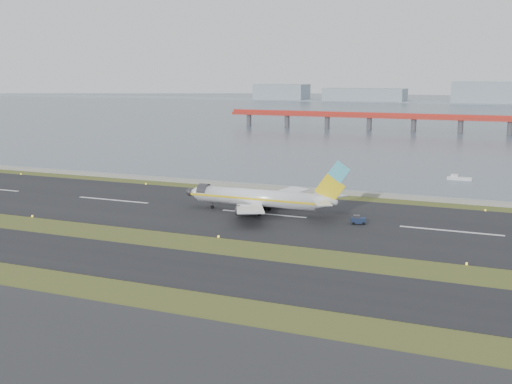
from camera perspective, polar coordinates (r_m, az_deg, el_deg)
ground at (r=115.61m, az=-5.01°, el=-4.94°), size 1000.00×1000.00×0.00m
taxiway_strip at (r=105.60m, az=-8.09°, el=-6.48°), size 1000.00×18.00×0.10m
runway_strip at (r=141.96m, az=0.68°, el=-1.97°), size 1000.00×45.00×0.10m
seawall at (r=169.46m, az=4.55°, el=0.20°), size 1000.00×2.50×1.00m
bay_water at (r=561.51m, az=17.77°, el=6.88°), size 1400.00×800.00×1.30m
red_pier at (r=350.50m, az=17.76°, el=6.18°), size 260.00×5.00×10.20m
far_shoreline at (r=719.67m, az=20.14°, el=7.91°), size 1400.00×80.00×60.50m
airliner at (r=142.13m, az=0.57°, el=-0.55°), size 38.52×32.89×12.80m
pushback_tug at (r=134.00m, az=9.05°, el=-2.47°), size 3.39×2.58×1.92m
workboat_near at (r=196.43m, az=17.57°, el=1.18°), size 6.96×2.31×1.68m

